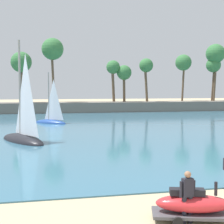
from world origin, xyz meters
name	(u,v)px	position (x,y,z in m)	size (l,w,h in m)	color
sea	(68,114)	(0.00, 53.24, 0.03)	(220.00, 87.17, 0.06)	#386B84
palm_headland	(75,96)	(1.48, 56.93, 2.96)	(90.24, 6.00, 13.10)	slate
watercraft_on_trailer	(193,205)	(0.30, 6.76, 0.52)	(2.77, 1.66, 1.28)	#4C4C51
person_rigging_by_gear	(187,195)	(0.04, 6.61, 0.89)	(0.55, 0.24, 1.67)	#23232D
sailboat_near_shore	(23,132)	(-5.84, 24.07, 0.83)	(4.45, 6.00, 8.55)	black
sailboat_mid_bay	(51,118)	(-3.30, 37.82, 0.65)	(4.28, 4.00, 6.55)	#234793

